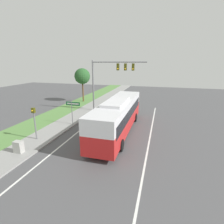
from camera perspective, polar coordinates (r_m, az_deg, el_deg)
name	(u,v)px	position (r m, az deg, el deg)	size (l,w,h in m)	color
ground_plane	(102,149)	(14.72, -3.17, -11.99)	(80.00, 80.00, 0.00)	#4C4C4F
sidewalk	(38,140)	(17.55, -22.90, -8.30)	(2.80, 80.00, 0.12)	gray
grass_verge	(10,136)	(19.64, -30.28, -6.72)	(3.60, 80.00, 0.10)	#568442
lane_divider_near	(64,144)	(16.14, -15.53, -9.92)	(0.14, 30.00, 0.01)	silver
lane_divider_far	(147,155)	(14.08, 11.23, -13.66)	(0.14, 30.00, 0.01)	silver
bus	(118,114)	(17.39, 2.04, -0.70)	(2.68, 12.23, 3.47)	red
signal_gantry	(110,74)	(24.18, -0.64, 12.16)	(7.47, 0.41, 7.16)	slate
pedestrian_signal	(34,119)	(16.95, -24.04, -1.95)	(0.28, 0.34, 3.06)	slate
street_sign	(73,108)	(19.85, -12.76, 1.29)	(1.67, 0.08, 2.75)	slate
utility_cabinet	(19,147)	(15.55, -28.20, -9.99)	(0.68, 0.47, 0.93)	#A8A8A3
roadside_tree	(82,76)	(31.39, -9.67, 11.40)	(2.70, 2.70, 5.80)	brown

